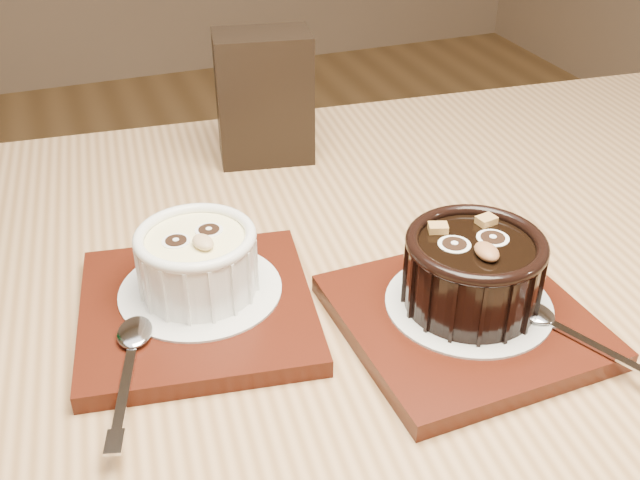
# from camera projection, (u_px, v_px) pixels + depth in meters

# --- Properties ---
(table) EXTENTS (1.26, 0.90, 0.75)m
(table) POSITION_uv_depth(u_px,v_px,m) (312.00, 394.00, 0.65)
(table) COLOR olive
(table) RESTS_ON ground
(tray_left) EXTENTS (0.21, 0.21, 0.01)m
(tray_left) POSITION_uv_depth(u_px,v_px,m) (198.00, 309.00, 0.59)
(tray_left) COLOR #42150B
(tray_left) RESTS_ON table
(doily_left) EXTENTS (0.13, 0.13, 0.00)m
(doily_left) POSITION_uv_depth(u_px,v_px,m) (201.00, 290.00, 0.60)
(doily_left) COLOR silver
(doily_left) RESTS_ON tray_left
(ramekin_white) EXTENTS (0.09, 0.09, 0.06)m
(ramekin_white) POSITION_uv_depth(u_px,v_px,m) (197.00, 259.00, 0.58)
(ramekin_white) COLOR white
(ramekin_white) RESTS_ON doily_left
(spoon_left) EXTENTS (0.06, 0.14, 0.01)m
(spoon_left) POSITION_uv_depth(u_px,v_px,m) (129.00, 364.00, 0.52)
(spoon_left) COLOR #B6B7BF
(spoon_left) RESTS_ON tray_left
(tray_right) EXTENTS (0.19, 0.19, 0.01)m
(tray_right) POSITION_uv_depth(u_px,v_px,m) (463.00, 320.00, 0.58)
(tray_right) COLOR #42150B
(tray_right) RESTS_ON table
(doily_right) EXTENTS (0.13, 0.13, 0.00)m
(doily_right) POSITION_uv_depth(u_px,v_px,m) (468.00, 303.00, 0.58)
(doily_right) COLOR silver
(doily_right) RESTS_ON tray_right
(ramekin_dark) EXTENTS (0.11, 0.11, 0.06)m
(ramekin_dark) POSITION_uv_depth(u_px,v_px,m) (473.00, 268.00, 0.57)
(ramekin_dark) COLOR black
(ramekin_dark) RESTS_ON doily_right
(spoon_right) EXTENTS (0.08, 0.13, 0.01)m
(spoon_right) POSITION_uv_depth(u_px,v_px,m) (573.00, 333.00, 0.55)
(spoon_right) COLOR #B6B7BF
(spoon_right) RESTS_ON tray_right
(condiment_stand) EXTENTS (0.11, 0.08, 0.14)m
(condiment_stand) POSITION_uv_depth(u_px,v_px,m) (264.00, 98.00, 0.80)
(condiment_stand) COLOR black
(condiment_stand) RESTS_ON table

